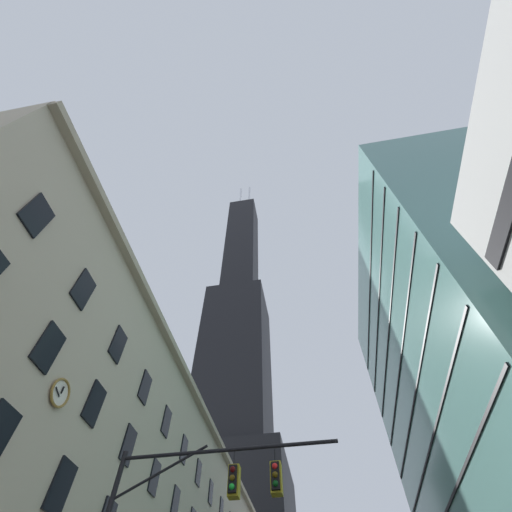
% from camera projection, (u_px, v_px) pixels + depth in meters
% --- Properties ---
extents(dark_skyscraper, '(28.93, 28.93, 197.49)m').
position_uv_depth(dark_skyscraper, '(233.00, 402.00, 99.01)').
color(dark_skyscraper, black).
rests_on(dark_skyscraper, ground).
extents(glass_office_midrise, '(18.10, 35.41, 42.70)m').
position_uv_depth(glass_office_midrise, '(505.00, 381.00, 33.56)').
color(glass_office_midrise, slate).
rests_on(glass_office_midrise, ground).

